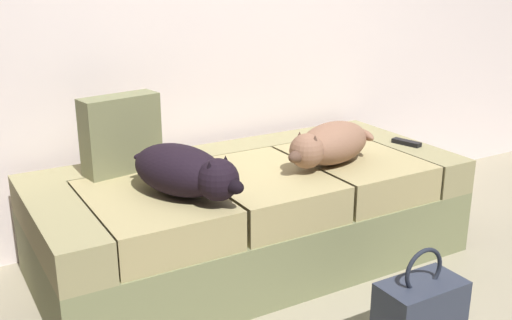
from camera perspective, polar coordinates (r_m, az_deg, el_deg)
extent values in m
cube|color=#747850|center=(2.85, -0.51, -6.65)|extent=(1.93, 0.89, 0.30)
cube|color=#90875C|center=(2.48, -18.21, -5.69)|extent=(0.20, 0.89, 0.16)
cube|color=#90875C|center=(3.26, 12.80, 0.42)|extent=(0.20, 0.89, 0.16)
cube|color=#90875C|center=(3.05, -3.72, -0.36)|extent=(1.53, 0.20, 0.16)
cube|color=tan|center=(2.48, -9.67, -5.03)|extent=(0.49, 0.67, 0.16)
cube|color=tan|center=(2.68, 0.54, -2.94)|extent=(0.49, 0.67, 0.16)
cube|color=tan|center=(2.96, 9.05, -1.13)|extent=(0.49, 0.67, 0.16)
ellipsoid|color=black|center=(2.42, -7.26, -0.92)|extent=(0.39, 0.50, 0.20)
sphere|color=black|center=(2.28, -3.60, -1.86)|extent=(0.16, 0.16, 0.16)
ellipsoid|color=black|center=(2.24, -2.18, -2.49)|extent=(0.09, 0.11, 0.06)
cone|color=black|center=(2.29, -2.88, -0.12)|extent=(0.04, 0.04, 0.05)
cone|color=black|center=(2.23, -4.40, -0.69)|extent=(0.04, 0.04, 0.05)
ellipsoid|color=black|center=(2.59, -9.56, 0.45)|extent=(0.18, 0.07, 0.05)
ellipsoid|color=#855D47|center=(2.80, 7.29, 1.62)|extent=(0.46, 0.34, 0.19)
sphere|color=#855D47|center=(2.65, 4.79, 0.84)|extent=(0.15, 0.15, 0.15)
ellipsoid|color=#50382A|center=(2.60, 3.84, 0.32)|extent=(0.10, 0.08, 0.05)
cone|color=#50382A|center=(2.61, 5.56, 1.87)|extent=(0.04, 0.04, 0.04)
cone|color=#50382A|center=(2.66, 4.11, 2.22)|extent=(0.04, 0.04, 0.04)
ellipsoid|color=#855D47|center=(2.93, 10.18, 2.36)|extent=(0.08, 0.17, 0.04)
cube|color=black|center=(3.17, 13.94, 1.60)|extent=(0.08, 0.16, 0.02)
cube|color=#6E704C|center=(2.71, -12.56, 2.39)|extent=(0.36, 0.18, 0.34)
cube|color=#2B3140|center=(2.38, 15.12, -13.59)|extent=(0.32, 0.18, 0.24)
torus|color=#1E222D|center=(2.30, 15.47, -9.96)|extent=(0.18, 0.02, 0.18)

